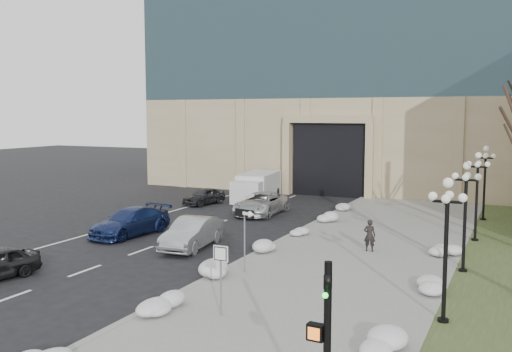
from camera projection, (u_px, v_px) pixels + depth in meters
The scene contains 25 objects.
ground at pixel (116, 349), 16.42m from camera, with size 160.00×160.00×0.00m, color black.
sidewalk at pixel (361, 253), 27.54m from camera, with size 9.00×40.00×0.12m, color gray.
curb at pixel (275, 244), 29.44m from camera, with size 0.30×40.00×0.14m, color gray.
grass_strip at pixel (507, 268), 24.79m from camera, with size 4.00×40.00×0.10m, color #354623.
car_b at pixel (192, 233), 28.65m from camera, with size 1.62×4.65×1.53m, color #95989C.
car_c at pixel (130, 222), 31.66m from camera, with size 2.11×5.18×1.50m, color navy.
car_d at pixel (261, 204), 38.23m from camera, with size 2.45×5.31×1.48m, color silver.
car_e at pixel (204, 196), 42.45m from camera, with size 1.47×3.66×1.25m, color #2D2D32.
pedestrian at pixel (370, 235), 27.51m from camera, with size 0.57×0.37×1.56m, color black.
box_truck at pixel (257, 187), 44.56m from camera, with size 3.18×6.83×2.09m.
one_way_sign at pixel (248, 221), 23.61m from camera, with size 1.04×0.41×2.80m.
keep_sign at pixel (221, 265), 18.65m from camera, with size 0.53×0.07×2.46m.
snow_clump_b at pixel (162, 306), 19.23m from camera, with size 1.10×1.60×0.36m, color silver.
snow_clump_c at pixel (216, 271), 23.40m from camera, with size 1.10×1.60×0.36m, color silver.
snow_clump_d at pixel (262, 249), 27.25m from camera, with size 1.10×1.60×0.36m, color silver.
snow_clump_e at pixel (295, 231), 31.42m from camera, with size 1.10×1.60×0.36m, color silver.
snow_clump_f at pixel (325, 219), 35.03m from camera, with size 1.10×1.60×0.36m, color silver.
snow_clump_g at pixel (345, 208), 39.23m from camera, with size 1.10×1.60×0.36m, color silver.
snow_clump_h at pixel (390, 349), 15.66m from camera, with size 1.10×1.60×0.36m, color silver.
snow_clump_i at pixel (427, 285), 21.52m from camera, with size 1.10×1.60×0.36m, color silver.
snow_clump_j at pixel (446, 251), 26.79m from camera, with size 1.10×1.60×0.36m, color silver.
lamppost_a at pixel (446, 231), 17.98m from camera, with size 1.18×1.18×4.76m.
lamppost_b at pixel (466, 202), 23.83m from camera, with size 1.18×1.18×4.76m.
lamppost_c at pixel (477, 185), 29.68m from camera, with size 1.18×1.18×4.76m.
lamppost_d at pixel (485, 173), 35.53m from camera, with size 1.18×1.18×4.76m.
Camera 1 is at (10.36, -12.57, 6.75)m, focal length 40.00 mm.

